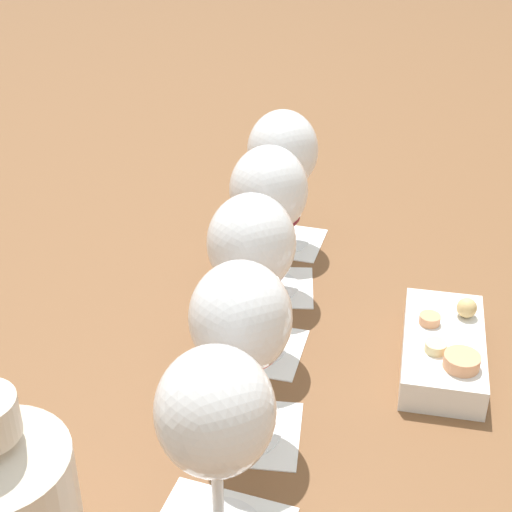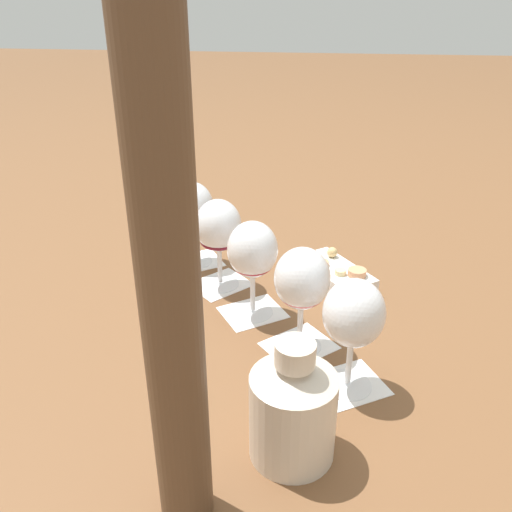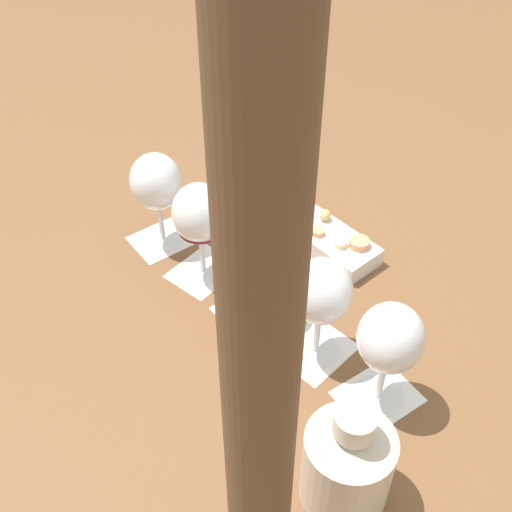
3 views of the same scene
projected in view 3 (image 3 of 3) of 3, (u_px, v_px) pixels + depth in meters
name	position (u px, v px, depth m)	size (l,w,h in m)	color
ground_plane	(257.00, 309.00, 1.05)	(8.00, 8.00, 0.00)	brown
tasting_card_0	(378.00, 396.00, 0.92)	(0.13, 0.14, 0.00)	white
tasting_card_1	(315.00, 350.00, 0.98)	(0.14, 0.14, 0.00)	white
tasting_card_2	(252.00, 309.00, 1.04)	(0.14, 0.14, 0.00)	white
tasting_card_3	(204.00, 271.00, 1.11)	(0.14, 0.14, 0.00)	white
tasting_card_4	(163.00, 239.00, 1.17)	(0.14, 0.14, 0.00)	white
wine_glass_0	(390.00, 342.00, 0.84)	(0.09, 0.09, 0.18)	white
wine_glass_1	(321.00, 296.00, 0.90)	(0.09, 0.09, 0.18)	white
wine_glass_2	(252.00, 255.00, 0.96)	(0.09, 0.09, 0.18)	white
wine_glass_3	(199.00, 217.00, 1.03)	(0.09, 0.09, 0.18)	white
wine_glass_4	(156.00, 186.00, 1.09)	(0.09, 0.09, 0.18)	white
ceramic_vase	(348.00, 461.00, 0.77)	(0.11, 0.11, 0.17)	beige
snack_dish	(332.00, 243.00, 1.14)	(0.19, 0.17, 0.06)	white
umbrella_pole	(260.00, 398.00, 0.49)	(0.06, 0.06, 0.72)	brown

